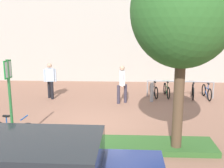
% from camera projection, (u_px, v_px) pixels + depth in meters
% --- Properties ---
extents(ground_plane, '(60.00, 60.00, 0.00)m').
position_uv_depth(ground_plane, '(93.00, 125.00, 9.75)').
color(ground_plane, '#936651').
extents(planter_strip, '(7.00, 1.10, 0.16)m').
position_uv_depth(planter_strip, '(93.00, 144.00, 7.97)').
color(planter_strip, '#336028').
rests_on(planter_strip, ground).
extents(tree_sidewalk, '(2.69, 2.69, 5.32)m').
position_uv_depth(tree_sidewalk, '(183.00, 11.00, 6.89)').
color(tree_sidewalk, brown).
rests_on(tree_sidewalk, ground).
extents(parking_sign_post, '(0.08, 0.36, 2.55)m').
position_uv_depth(parking_sign_post, '(9.00, 91.00, 7.75)').
color(parking_sign_post, '#2D7238').
rests_on(parking_sign_post, ground).
extents(bike_at_sign, '(1.68, 0.42, 0.86)m').
position_uv_depth(bike_at_sign, '(13.00, 132.00, 8.21)').
color(bike_at_sign, black).
rests_on(bike_at_sign, ground).
extents(bike_rack_cluster, '(3.20, 1.79, 0.83)m').
position_uv_depth(bike_rack_cluster, '(180.00, 90.00, 13.39)').
color(bike_rack_cluster, '#99999E').
rests_on(bike_rack_cluster, ground).
extents(bollard_steel, '(0.16, 0.16, 0.90)m').
position_uv_depth(bollard_steel, '(152.00, 92.00, 12.59)').
color(bollard_steel, '#ADADB2').
rests_on(bollard_steel, ground).
extents(person_shirt_white, '(0.45, 0.61, 1.72)m').
position_uv_depth(person_shirt_white, '(122.00, 82.00, 12.25)').
color(person_shirt_white, '#383342').
rests_on(person_shirt_white, ground).
extents(person_shirt_blue, '(0.61, 0.37, 1.72)m').
position_uv_depth(person_shirt_blue, '(50.00, 78.00, 13.03)').
color(person_shirt_blue, black).
rests_on(person_shirt_blue, ground).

